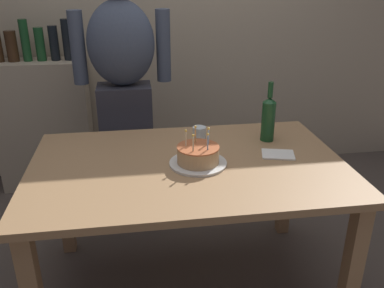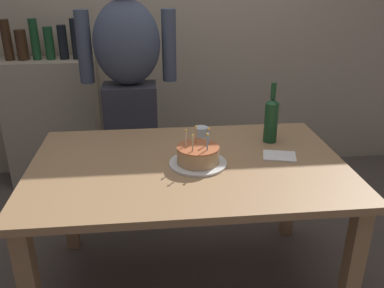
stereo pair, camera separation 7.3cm
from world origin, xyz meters
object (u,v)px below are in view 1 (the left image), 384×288
at_px(water_glass_near, 199,136).
at_px(person_man_bearded, 124,92).
at_px(napkin_stack, 278,154).
at_px(birthday_cake, 198,156).
at_px(wine_bottle, 268,118).

relative_size(water_glass_near, person_man_bearded, 0.06).
bearing_deg(person_man_bearded, napkin_stack, 133.72).
relative_size(birthday_cake, napkin_stack, 1.73).
bearing_deg(birthday_cake, wine_bottle, 30.31).
bearing_deg(napkin_stack, water_glass_near, 152.12).
bearing_deg(person_man_bearded, wine_bottle, 142.31).
bearing_deg(napkin_stack, wine_bottle, 88.01).
xyz_separation_m(wine_bottle, napkin_stack, (-0.01, -0.20, -0.12)).
height_order(water_glass_near, person_man_bearded, person_man_bearded).
bearing_deg(person_man_bearded, water_glass_near, 123.11).
distance_m(birthday_cake, napkin_stack, 0.41).
distance_m(napkin_stack, person_man_bearded, 1.10).
bearing_deg(wine_bottle, person_man_bearded, 142.31).
relative_size(wine_bottle, person_man_bearded, 0.19).
height_order(wine_bottle, person_man_bearded, person_man_bearded).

